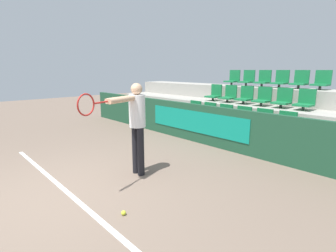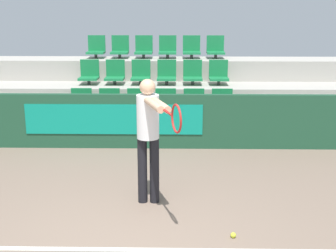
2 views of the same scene
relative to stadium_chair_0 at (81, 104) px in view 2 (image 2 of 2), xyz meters
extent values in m
cube|color=white|center=(1.44, -4.58, -0.68)|extent=(5.73, 0.08, 0.01)
cube|color=#1E4C33|center=(1.44, -0.72, -0.17)|extent=(11.89, 0.12, 1.04)
cube|color=#0F937A|center=(0.77, -0.79, -0.12)|extent=(3.33, 0.02, 0.57)
cube|color=#ADA89E|center=(1.44, -0.13, -0.45)|extent=(11.49, 1.03, 0.47)
cube|color=#ADA89E|center=(1.44, 0.90, -0.22)|extent=(11.49, 1.03, 0.94)
cube|color=#ADA89E|center=(1.44, 1.93, 0.01)|extent=(11.49, 1.03, 1.40)
cylinder|color=#333333|center=(0.00, -0.07, -0.16)|extent=(0.07, 0.07, 0.11)
cube|color=#197A42|center=(0.00, -0.07, -0.08)|extent=(0.42, 0.40, 0.05)
cube|color=#197A42|center=(0.00, 0.11, 0.13)|extent=(0.42, 0.04, 0.37)
cylinder|color=#333333|center=(0.57, -0.07, -0.16)|extent=(0.07, 0.07, 0.11)
cube|color=#197A42|center=(0.57, -0.07, -0.08)|extent=(0.42, 0.40, 0.05)
cube|color=#197A42|center=(0.57, 0.11, 0.13)|extent=(0.42, 0.04, 0.37)
cylinder|color=#333333|center=(1.15, -0.07, -0.16)|extent=(0.07, 0.07, 0.11)
cube|color=#197A42|center=(1.15, -0.07, -0.08)|extent=(0.42, 0.40, 0.05)
cube|color=#197A42|center=(1.15, 0.11, 0.13)|extent=(0.42, 0.04, 0.37)
cylinder|color=#333333|center=(1.72, -0.07, -0.16)|extent=(0.07, 0.07, 0.11)
cube|color=#197A42|center=(1.72, -0.07, -0.08)|extent=(0.42, 0.40, 0.05)
cube|color=#197A42|center=(1.72, 0.11, 0.13)|extent=(0.42, 0.04, 0.37)
cylinder|color=#333333|center=(2.30, -0.07, -0.16)|extent=(0.07, 0.07, 0.11)
cube|color=#197A42|center=(2.30, -0.07, -0.08)|extent=(0.42, 0.40, 0.05)
cube|color=#197A42|center=(2.30, 0.11, 0.13)|extent=(0.42, 0.04, 0.37)
cylinder|color=#333333|center=(2.87, -0.07, -0.16)|extent=(0.07, 0.07, 0.11)
cube|color=#197A42|center=(2.87, -0.07, -0.08)|extent=(0.42, 0.40, 0.05)
cube|color=#197A42|center=(2.87, 0.11, 0.13)|extent=(0.42, 0.04, 0.37)
cylinder|color=#333333|center=(0.00, 0.95, 0.30)|extent=(0.07, 0.07, 0.11)
cube|color=#197A42|center=(0.00, 0.95, 0.38)|extent=(0.42, 0.40, 0.05)
cube|color=#197A42|center=(0.00, 1.14, 0.60)|extent=(0.42, 0.04, 0.37)
cylinder|color=#333333|center=(0.57, 0.95, 0.30)|extent=(0.07, 0.07, 0.11)
cube|color=#197A42|center=(0.57, 0.95, 0.38)|extent=(0.42, 0.40, 0.05)
cube|color=#197A42|center=(0.57, 1.14, 0.60)|extent=(0.42, 0.04, 0.37)
cylinder|color=#333333|center=(1.15, 0.95, 0.30)|extent=(0.07, 0.07, 0.11)
cube|color=#197A42|center=(1.15, 0.95, 0.38)|extent=(0.42, 0.40, 0.05)
cube|color=#197A42|center=(1.15, 1.14, 0.60)|extent=(0.42, 0.04, 0.37)
cylinder|color=#333333|center=(1.72, 0.95, 0.30)|extent=(0.07, 0.07, 0.11)
cube|color=#197A42|center=(1.72, 0.95, 0.38)|extent=(0.42, 0.40, 0.05)
cube|color=#197A42|center=(1.72, 1.14, 0.60)|extent=(0.42, 0.04, 0.37)
cylinder|color=#333333|center=(2.30, 0.95, 0.30)|extent=(0.07, 0.07, 0.11)
cube|color=#197A42|center=(2.30, 0.95, 0.38)|extent=(0.42, 0.40, 0.05)
cube|color=#197A42|center=(2.30, 1.14, 0.60)|extent=(0.42, 0.04, 0.37)
cylinder|color=#333333|center=(2.87, 0.95, 0.30)|extent=(0.07, 0.07, 0.11)
cube|color=#197A42|center=(2.87, 0.95, 0.38)|extent=(0.42, 0.40, 0.05)
cube|color=#197A42|center=(2.87, 1.14, 0.60)|extent=(0.42, 0.04, 0.37)
cylinder|color=#333333|center=(0.00, 1.98, 0.77)|extent=(0.07, 0.07, 0.11)
cube|color=#197A42|center=(0.00, 1.98, 0.85)|extent=(0.42, 0.40, 0.05)
cube|color=#197A42|center=(0.00, 2.16, 1.06)|extent=(0.42, 0.04, 0.37)
cylinder|color=#333333|center=(0.57, 1.98, 0.77)|extent=(0.07, 0.07, 0.11)
cube|color=#197A42|center=(0.57, 1.98, 0.85)|extent=(0.42, 0.40, 0.05)
cube|color=#197A42|center=(0.57, 2.16, 1.06)|extent=(0.42, 0.04, 0.37)
cylinder|color=#333333|center=(1.15, 1.98, 0.77)|extent=(0.07, 0.07, 0.11)
cube|color=#197A42|center=(1.15, 1.98, 0.85)|extent=(0.42, 0.40, 0.05)
cube|color=#197A42|center=(1.15, 2.16, 1.06)|extent=(0.42, 0.04, 0.37)
cylinder|color=#333333|center=(1.72, 1.98, 0.77)|extent=(0.07, 0.07, 0.11)
cube|color=#197A42|center=(1.72, 1.98, 0.85)|extent=(0.42, 0.40, 0.05)
cube|color=#197A42|center=(1.72, 2.16, 1.06)|extent=(0.42, 0.04, 0.37)
cylinder|color=#333333|center=(2.30, 1.98, 0.77)|extent=(0.07, 0.07, 0.11)
cube|color=#197A42|center=(2.30, 1.98, 0.85)|extent=(0.42, 0.40, 0.05)
cube|color=#197A42|center=(2.30, 2.16, 1.06)|extent=(0.42, 0.04, 0.37)
cylinder|color=#333333|center=(2.87, 1.98, 0.77)|extent=(0.07, 0.07, 0.11)
cube|color=#197A42|center=(2.87, 1.98, 0.85)|extent=(0.42, 0.40, 0.05)
cube|color=#197A42|center=(2.87, 2.16, 1.06)|extent=(0.42, 0.04, 0.37)
cylinder|color=black|center=(1.49, -3.25, -0.23)|extent=(0.13, 0.13, 0.92)
cylinder|color=black|center=(1.65, -3.25, -0.23)|extent=(0.13, 0.13, 0.92)
cylinder|color=white|center=(1.57, -3.25, 0.52)|extent=(0.30, 0.30, 0.59)
sphere|color=tan|center=(1.57, -3.25, 0.92)|extent=(0.21, 0.21, 0.21)
cylinder|color=tan|center=(1.67, -3.68, 0.78)|extent=(0.28, 0.61, 0.09)
cylinder|color=tan|center=(1.75, -3.68, 0.78)|extent=(0.28, 0.61, 0.09)
cylinder|color=#AD231E|center=(1.85, -4.12, 0.78)|extent=(0.12, 0.29, 0.03)
torus|color=#AD231E|center=(1.95, -4.40, 0.78)|extent=(0.12, 0.32, 0.32)
sphere|color=#CCDB33|center=(2.62, -4.27, -0.66)|extent=(0.07, 0.07, 0.07)
camera|label=1|loc=(5.43, -6.01, 1.26)|focal=28.00mm
camera|label=2|loc=(1.95, -9.26, 1.96)|focal=50.00mm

